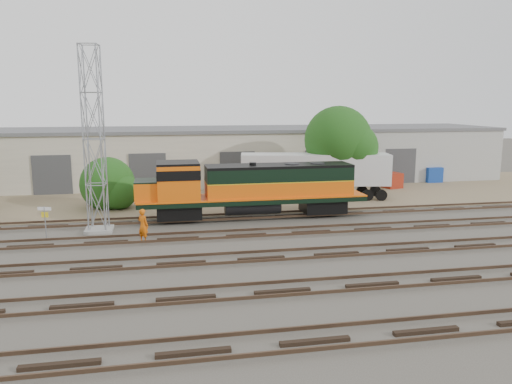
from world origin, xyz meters
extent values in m
plane|color=#47423A|center=(0.00, 0.00, 0.00)|extent=(140.00, 140.00, 0.00)
cube|color=#726047|center=(0.00, 15.00, 0.01)|extent=(80.00, 16.00, 0.02)
cube|color=black|center=(0.00, -12.00, 0.07)|extent=(80.00, 2.40, 0.14)
cube|color=#4C3828|center=(0.00, -12.75, 0.21)|extent=(80.00, 0.08, 0.14)
cube|color=#4C3828|center=(0.00, -11.25, 0.21)|extent=(80.00, 0.08, 0.14)
cube|color=black|center=(0.00, -7.50, 0.07)|extent=(80.00, 2.40, 0.14)
cube|color=#4C3828|center=(0.00, -8.25, 0.21)|extent=(80.00, 0.08, 0.14)
cube|color=#4C3828|center=(0.00, -6.75, 0.21)|extent=(80.00, 0.08, 0.14)
cube|color=black|center=(0.00, -3.00, 0.07)|extent=(80.00, 2.40, 0.14)
cube|color=#4C3828|center=(0.00, -3.75, 0.21)|extent=(80.00, 0.08, 0.14)
cube|color=#4C3828|center=(0.00, -2.25, 0.21)|extent=(80.00, 0.08, 0.14)
cube|color=black|center=(0.00, 1.50, 0.07)|extent=(80.00, 2.40, 0.14)
cube|color=#4C3828|center=(0.00, 0.75, 0.21)|extent=(80.00, 0.08, 0.14)
cube|color=#4C3828|center=(0.00, 2.25, 0.21)|extent=(80.00, 0.08, 0.14)
cube|color=black|center=(0.00, 6.00, 0.07)|extent=(80.00, 2.40, 0.14)
cube|color=#4C3828|center=(0.00, 5.25, 0.21)|extent=(80.00, 0.08, 0.14)
cube|color=#4C3828|center=(0.00, 6.75, 0.21)|extent=(80.00, 0.08, 0.14)
cube|color=beige|center=(0.00, 23.00, 2.50)|extent=(58.00, 10.00, 5.00)
cube|color=#59595B|center=(0.00, 23.00, 5.15)|extent=(58.40, 10.40, 0.30)
cube|color=#999993|center=(22.00, 17.95, 2.50)|extent=(14.00, 0.10, 5.00)
cube|color=#333335|center=(-14.00, 17.94, 1.70)|extent=(3.20, 0.12, 3.40)
cube|color=#333335|center=(-6.00, 17.94, 1.70)|extent=(3.20, 0.12, 3.40)
cube|color=#333335|center=(2.00, 17.94, 1.70)|extent=(3.20, 0.12, 3.40)
cube|color=#333335|center=(10.00, 17.94, 1.70)|extent=(3.20, 0.12, 3.40)
cube|color=#333335|center=(18.00, 17.94, 1.70)|extent=(3.20, 0.12, 3.40)
cube|color=black|center=(-3.75, 6.00, 0.73)|extent=(2.90, 2.17, 0.91)
cube|color=black|center=(6.21, 6.00, 0.73)|extent=(2.90, 2.17, 0.91)
cube|color=black|center=(1.23, 6.00, 1.34)|extent=(15.39, 2.72, 0.32)
cylinder|color=black|center=(1.23, 6.00, 0.78)|extent=(3.80, 1.00, 1.00)
cube|color=#DF580A|center=(3.04, 6.00, 2.04)|extent=(9.96, 2.35, 1.09)
cube|color=black|center=(3.04, 6.00, 3.04)|extent=(9.96, 2.35, 0.91)
cube|color=black|center=(3.04, 6.00, 3.58)|extent=(9.96, 2.35, 0.18)
cube|color=#DF580A|center=(-3.75, 6.00, 2.68)|extent=(2.72, 2.72, 2.35)
cube|color=black|center=(-3.75, 6.00, 3.93)|extent=(2.72, 2.72, 0.14)
cube|color=#DF580A|center=(-5.83, 6.00, 2.14)|extent=(1.45, 2.17, 1.27)
cube|color=gray|center=(-8.70, 4.41, 0.10)|extent=(1.64, 1.64, 0.20)
cylinder|color=gray|center=(-9.20, 4.91, 5.67)|extent=(0.08, 0.08, 10.94)
cylinder|color=gray|center=(-8.20, 4.91, 5.67)|extent=(0.08, 0.08, 10.94)
cylinder|color=gray|center=(-9.20, 3.91, 5.67)|extent=(0.08, 0.08, 10.94)
cylinder|color=gray|center=(-8.20, 3.91, 5.67)|extent=(0.08, 0.08, 10.94)
cylinder|color=gray|center=(-11.49, 3.06, 0.98)|extent=(0.06, 0.06, 1.95)
cube|color=white|center=(-11.49, 3.06, 1.82)|extent=(0.78, 0.24, 0.20)
cube|color=yellow|center=(-11.49, 3.06, 1.46)|extent=(0.39, 0.14, 0.31)
imported|color=#D1570B|center=(-5.93, 1.40, 0.97)|extent=(0.84, 0.82, 1.94)
cube|color=silver|center=(7.51, 12.06, 2.45)|extent=(12.25, 4.50, 2.49)
cube|color=black|center=(12.14, 11.22, 0.46)|extent=(2.59, 2.67, 0.92)
cube|color=black|center=(2.79, 11.97, 0.60)|extent=(0.14, 0.14, 1.20)
cube|color=black|center=(3.12, 13.79, 0.60)|extent=(0.14, 0.14, 1.20)
cube|color=#163B97|center=(21.58, 18.17, 0.75)|extent=(1.63, 1.53, 1.50)
cube|color=maroon|center=(16.09, 15.59, 0.70)|extent=(1.80, 1.73, 1.40)
cylinder|color=#382619|center=(-8.81, 11.56, 0.18)|extent=(0.28, 0.28, 0.37)
sphere|color=#224915|center=(-8.81, 11.56, 1.79)|extent=(4.06, 4.06, 4.06)
sphere|color=#224915|center=(-8.00, 10.95, 1.38)|extent=(2.84, 2.84, 2.84)
cylinder|color=#382619|center=(9.72, 12.85, 1.40)|extent=(0.32, 0.32, 2.80)
sphere|color=#224915|center=(9.72, 12.85, 4.75)|extent=(5.59, 5.59, 5.59)
sphere|color=#224915|center=(10.83, 12.01, 4.19)|extent=(3.91, 3.91, 3.91)
camera|label=1|loc=(-4.79, -26.69, 7.88)|focal=35.00mm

